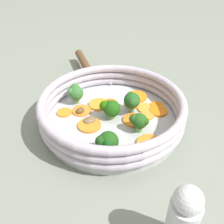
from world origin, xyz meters
The scene contains 27 objects.
ground_plane centered at (0.00, 0.00, 0.00)m, with size 4.00×4.00×0.00m, color gray.
skillet centered at (0.00, 0.00, 0.01)m, with size 0.28×0.28×0.02m, color #B2B5B7.
skillet_rim_wall centered at (0.00, 0.00, 0.04)m, with size 0.30×0.30×0.05m.
skillet_handle centered at (0.12, -0.20, 0.03)m, with size 0.02×0.02×0.18m, color brown.
skillet_rivet_left centered at (0.03, -0.13, 0.02)m, with size 0.01×0.01×0.01m, color #B6B0B5.
skillet_rivet_right centered at (0.10, -0.09, 0.02)m, with size 0.01×0.01×0.01m, color #ADB8B9.
carrot_slice_0 centered at (0.10, 0.01, 0.02)m, with size 0.03×0.03×0.00m, color orange.
carrot_slice_1 centered at (0.07, -0.01, 0.02)m, with size 0.04×0.04×0.00m, color orange.
carrot_slice_2 centered at (-0.04, -0.09, 0.02)m, with size 0.05×0.05×0.01m, color orange.
carrot_slice_3 centered at (-0.03, -0.06, 0.02)m, with size 0.04×0.04×0.00m, color orange.
carrot_slice_4 centered at (-0.09, -0.04, 0.02)m, with size 0.04×0.04×0.00m, color orange.
carrot_slice_5 centered at (0.04, 0.04, 0.02)m, with size 0.05×0.05×0.00m, color orange.
carrot_slice_6 centered at (0.04, -0.04, 0.02)m, with size 0.05×0.05×0.01m, color orange.
carrot_slice_7 centered at (-0.07, -0.02, 0.02)m, with size 0.03×0.03×0.00m, color orange.
carrot_slice_8 centered at (-0.09, -0.06, 0.02)m, with size 0.03×0.03×0.00m, color orange.
carrot_slice_9 centered at (-0.07, -0.05, 0.02)m, with size 0.04×0.04×0.00m, color #F99934.
carrot_slice_10 centered at (-0.09, 0.06, 0.02)m, with size 0.05×0.05×0.01m, color orange.
carrot_slice_11 centered at (0.02, -0.05, 0.02)m, with size 0.04×0.04×0.00m, color orange.
carrot_slice_12 centered at (-0.05, 0.00, 0.02)m, with size 0.04×0.04×0.00m, color orange.
broccoli_floret_0 centered at (0.01, 0.00, 0.04)m, with size 0.04×0.04×0.04m.
broccoli_floret_1 centered at (-0.04, -0.03, 0.05)m, with size 0.03×0.04×0.05m.
broccoli_floret_2 centered at (-0.06, 0.03, 0.04)m, with size 0.04×0.03×0.04m.
broccoli_floret_3 centered at (-0.02, 0.10, 0.05)m, with size 0.04×0.04×0.05m.
broccoli_floret_4 centered at (0.09, -0.04, 0.04)m, with size 0.03×0.04×0.04m.
mushroom_piece_0 centered at (0.04, 0.02, 0.02)m, with size 0.03×0.02×0.01m, color brown.
mushroom_piece_1 centered at (0.07, 0.00, 0.02)m, with size 0.02×0.02×0.01m, color brown.
salt_shaker centered at (-0.14, 0.23, 0.06)m, with size 0.04×0.04×0.11m.
Camera 1 is at (-0.10, 0.42, 0.35)m, focal length 42.00 mm.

